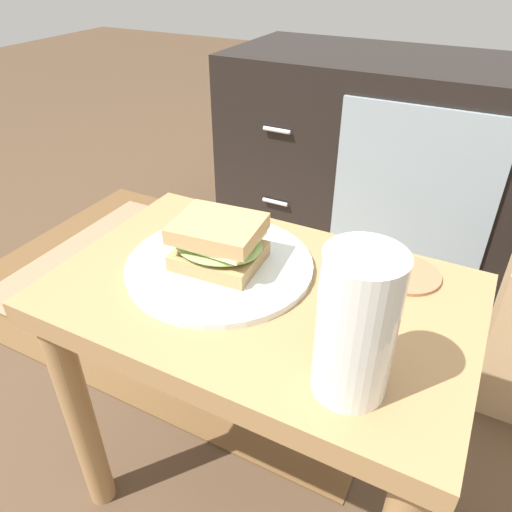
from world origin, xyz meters
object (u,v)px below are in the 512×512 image
tv_cabinet (388,159)px  sandwich_front (219,242)px  beer_glass (356,329)px  coaster (406,274)px  plate (220,265)px

tv_cabinet → sandwich_front: bearing=-91.4°
sandwich_front → beer_glass: 0.26m
tv_cabinet → sandwich_front: (-0.02, -0.93, 0.21)m
beer_glass → coaster: 0.24m
tv_cabinet → plate: (-0.02, -0.93, 0.17)m
plate → coaster: 0.26m
tv_cabinet → beer_glass: beer_glass is taller
beer_glass → tv_cabinet: bearing=101.1°
coaster → sandwich_front: bearing=-156.8°
sandwich_front → plate: bearing=166.0°
tv_cabinet → coaster: 0.87m
tv_cabinet → plate: tv_cabinet is taller
plate → beer_glass: bearing=-28.2°
sandwich_front → coaster: size_ratio=1.38×
tv_cabinet → coaster: bearing=-75.4°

